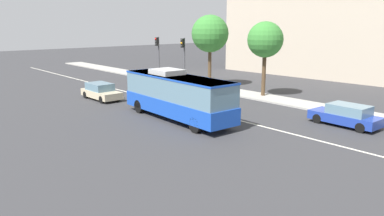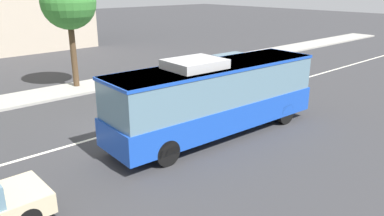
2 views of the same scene
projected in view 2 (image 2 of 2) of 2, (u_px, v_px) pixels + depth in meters
The scene contains 6 objects.
ground_plane at pixel (135, 127), 17.17m from camera, with size 160.00×160.00×0.00m, color #333335.
sidewalk_kerb at pixel (64, 91), 22.69m from camera, with size 80.00×2.82×0.14m, color #9E9B93.
lane_centre_line at pixel (135, 127), 17.17m from camera, with size 76.00×0.16×0.01m, color silver.
transit_bus at pixel (216, 94), 15.83m from camera, with size 10.10×2.95×3.46m.
sedan_blue at pixel (230, 65), 26.87m from camera, with size 4.55×1.94×1.46m.
street_tree_kerbside_left at pixel (68, 3), 22.00m from camera, with size 3.24×3.24×6.89m.
Camera 2 is at (-8.64, -13.74, 6.27)m, focal length 34.84 mm.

